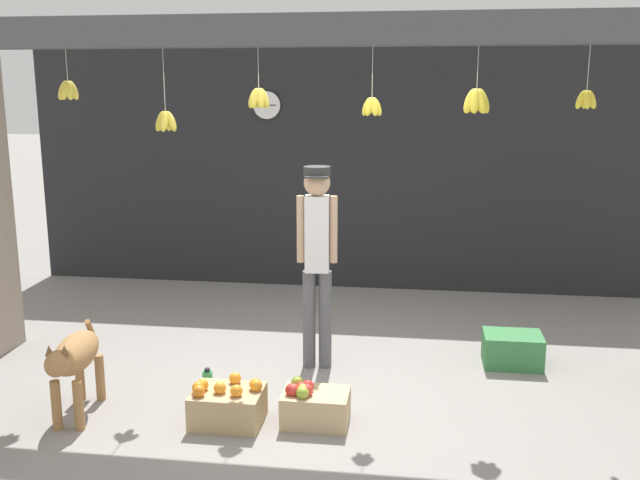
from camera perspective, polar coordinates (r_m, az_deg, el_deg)
name	(u,v)px	position (r m, az deg, el deg)	size (l,w,h in m)	color
ground_plane	(313,383)	(6.00, -0.60, -11.36)	(60.00, 60.00, 0.00)	gray
shop_back_wall	(350,167)	(8.52, 2.41, 5.87)	(7.77, 0.12, 2.93)	#232326
storefront_awning	(314,35)	(5.64, -0.48, 16.10)	(5.87, 0.26, 0.90)	#4C4C51
dog	(75,358)	(5.56, -19.04, -8.92)	(0.35, 0.95, 0.68)	#9E7042
shopkeeper	(317,250)	(6.01, -0.24, -0.77)	(0.34, 0.29, 1.75)	#56565B
fruit_crate_oranges	(228,404)	(5.34, -7.40, -12.91)	(0.50, 0.41, 0.33)	tan
fruit_crate_apples	(314,405)	(5.29, -0.50, -13.08)	(0.48, 0.35, 0.32)	tan
produce_box_green	(512,349)	(6.54, 15.14, -8.45)	(0.50, 0.38, 0.28)	#387A42
water_bottle	(208,386)	(5.71, -8.98, -11.43)	(0.08, 0.08, 0.27)	#38934C
wall_clock	(267,105)	(8.55, -4.28, 10.71)	(0.34, 0.03, 0.34)	black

